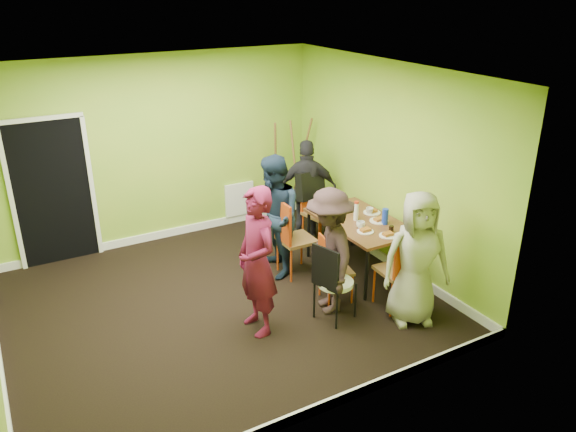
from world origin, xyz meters
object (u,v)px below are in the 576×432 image
at_px(thermos, 356,212).
at_px(easel, 290,172).
at_px(chair_left_far, 291,234).
at_px(person_front_end, 416,259).
at_px(chair_front_end, 402,266).
at_px(person_left_near, 329,251).
at_px(blue_bottle, 385,217).
at_px(person_standing, 257,262).
at_px(chair_back_end, 313,192).
at_px(person_back_end, 307,190).
at_px(dining_table, 360,224).
at_px(chair_bentwood, 332,279).
at_px(orange_bottle, 355,215).
at_px(person_left_far, 274,217).
at_px(chair_left_near, 331,265).

bearing_deg(thermos, easel, 87.60).
distance_m(chair_left_far, person_front_end, 1.81).
bearing_deg(chair_front_end, person_left_near, 152.92).
xyz_separation_m(chair_front_end, blue_bottle, (0.37, 0.81, 0.27)).
bearing_deg(person_left_near, person_front_end, 61.65).
height_order(chair_left_far, person_standing, person_standing).
bearing_deg(easel, chair_back_end, -94.85).
xyz_separation_m(thermos, person_back_end, (-0.00, 1.25, -0.09)).
height_order(dining_table, person_front_end, person_front_end).
height_order(chair_bentwood, blue_bottle, chair_bentwood).
xyz_separation_m(orange_bottle, person_back_end, (-0.04, 1.19, -0.01)).
distance_m(orange_bottle, person_back_end, 1.19).
height_order(thermos, orange_bottle, thermos).
xyz_separation_m(person_standing, person_back_end, (1.79, 1.89, -0.09)).
distance_m(chair_back_end, person_left_far, 1.22).
distance_m(thermos, person_front_end, 1.35).
distance_m(easel, person_back_end, 0.67).
relative_size(chair_bentwood, thermos, 4.10).
distance_m(blue_bottle, person_back_end, 1.57).
relative_size(easel, orange_bottle, 21.94).
bearing_deg(chair_left_far, person_back_end, 139.36).
bearing_deg(chair_back_end, person_left_far, 23.57).
xyz_separation_m(dining_table, chair_bentwood, (-1.02, -0.85, -0.15)).
bearing_deg(person_left_far, chair_left_near, 25.81).
xyz_separation_m(chair_left_far, chair_left_near, (0.10, -0.83, -0.12)).
distance_m(chair_left_near, person_standing, 1.14).
relative_size(person_left_far, person_front_end, 1.04).
bearing_deg(chair_bentwood, chair_left_near, 130.89).
bearing_deg(orange_bottle, person_back_end, 91.86).
bearing_deg(chair_left_near, person_back_end, 168.36).
height_order(person_left_near, person_front_end, person_front_end).
distance_m(chair_front_end, easel, 3.03).
bearing_deg(easel, person_standing, -126.29).
bearing_deg(easel, chair_left_near, -108.36).
distance_m(chair_left_near, person_left_far, 1.06).
bearing_deg(person_back_end, blue_bottle, 122.42).
bearing_deg(chair_left_far, person_front_end, 23.36).
xyz_separation_m(chair_left_near, person_standing, (-1.07, -0.12, 0.37)).
xyz_separation_m(easel, person_left_near, (-0.94, -2.58, -0.08)).
relative_size(chair_left_far, blue_bottle, 5.04).
relative_size(chair_bentwood, person_left_near, 0.63).
bearing_deg(dining_table, person_standing, -161.99).
distance_m(easel, person_front_end, 3.27).
xyz_separation_m(chair_left_far, person_back_end, (0.82, 0.94, 0.17)).
bearing_deg(person_left_far, blue_bottle, 69.14).
relative_size(chair_left_near, chair_front_end, 0.83).
relative_size(dining_table, chair_front_end, 1.42).
xyz_separation_m(chair_bentwood, person_left_near, (0.10, 0.22, 0.23)).
distance_m(chair_back_end, chair_bentwood, 2.24).
relative_size(chair_back_end, chair_bentwood, 1.12).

